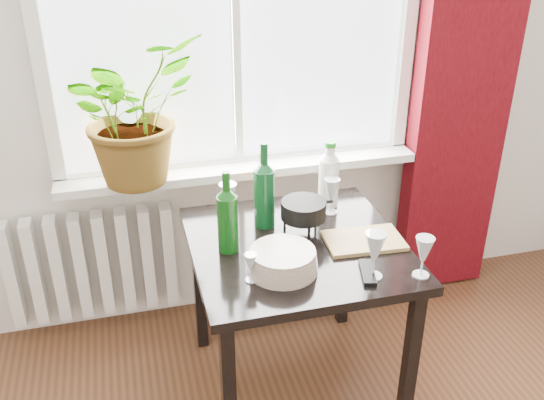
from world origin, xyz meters
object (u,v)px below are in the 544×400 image
object	(u,v)px
wineglass_far_right	(423,256)
wineglass_back_center	(331,196)
wine_bottle_right	(264,184)
bottle_amber	(262,178)
potted_plant	(132,112)
cleaning_bottle	(329,173)
table	(297,263)
wine_bottle_left	(227,211)
plate_stack	(283,261)
wineglass_front_right	(374,255)
radiator	(92,264)
fondue_pot	(303,217)
cutting_board	(364,240)
tv_remote	(368,273)
wineglass_back_left	(228,202)
wineglass_front_left	(251,268)

from	to	relation	value
wineglass_far_right	wineglass_back_center	bearing A→B (deg)	106.12
wine_bottle_right	bottle_amber	bearing A→B (deg)	78.52
potted_plant	cleaning_bottle	size ratio (longest dim) A/B	2.04
potted_plant	cleaning_bottle	bearing A→B (deg)	-18.00
table	wine_bottle_left	xyz separation A→B (m)	(-0.28, 0.02, 0.26)
wine_bottle_left	plate_stack	world-z (taller)	wine_bottle_left
wineglass_front_right	wineglass_far_right	xyz separation A→B (m)	(0.18, -0.04, -0.01)
radiator	cleaning_bottle	xyz separation A→B (m)	(1.08, -0.34, 0.52)
wineglass_far_right	fondue_pot	xyz separation A→B (m)	(-0.33, 0.42, -0.01)
bottle_amber	cutting_board	distance (m)	0.55
table	wineglass_far_right	xyz separation A→B (m)	(0.38, -0.34, 0.18)
wineglass_front_right	fondue_pot	distance (m)	0.41
plate_stack	tv_remote	size ratio (longest dim) A/B	1.67
wineglass_front_right	plate_stack	bearing A→B (deg)	158.35
wineglass_far_right	plate_stack	distance (m)	0.51
bottle_amber	cleaning_bottle	bearing A→B (deg)	-18.07
potted_plant	cutting_board	xyz separation A→B (m)	(0.84, -0.61, -0.42)
plate_stack	fondue_pot	world-z (taller)	fondue_pot
fondue_pot	cutting_board	world-z (taller)	fondue_pot
plate_stack	tv_remote	world-z (taller)	plate_stack
wineglass_front_right	wineglass_back_center	xyz separation A→B (m)	(0.02, 0.51, -0.01)
cleaning_bottle	tv_remote	world-z (taller)	cleaning_bottle
wineglass_back_center	wineglass_back_left	xyz separation A→B (m)	(-0.45, 0.04, 0.01)
cleaning_bottle	wineglass_front_right	xyz separation A→B (m)	(-0.03, -0.58, -0.06)
radiator	wine_bottle_right	distance (m)	1.04
table	wineglass_back_center	world-z (taller)	wineglass_back_center
wine_bottle_left	cutting_board	distance (m)	0.57
wineglass_front_left	plate_stack	world-z (taller)	wineglass_front_left
potted_plant	wineglass_back_center	distance (m)	0.93
cleaning_bottle	plate_stack	distance (m)	0.58
table	wineglass_back_left	bearing A→B (deg)	132.46
bottle_amber	wineglass_back_center	bearing A→B (deg)	-31.39
wineglass_front_left	plate_stack	size ratio (longest dim) A/B	0.43
wineglass_front_right	wineglass_front_left	world-z (taller)	wineglass_front_right
cleaning_bottle	table	bearing A→B (deg)	-128.80
plate_stack	wineglass_back_center	bearing A→B (deg)	49.73
wine_bottle_left	tv_remote	world-z (taller)	wine_bottle_left
wineglass_back_center	wineglass_back_left	world-z (taller)	wineglass_back_left
wineglass_far_right	wineglass_back_left	size ratio (longest dim) A/B	0.92
fondue_pot	wineglass_far_right	bearing A→B (deg)	-50.78
tv_remote	wine_bottle_left	bearing A→B (deg)	161.67
table	bottle_amber	size ratio (longest dim) A/B	3.38
wine_bottle_right	wineglass_front_left	distance (m)	0.44
fondue_pot	wine_bottle_right	bearing A→B (deg)	144.78
cleaning_bottle	wineglass_back_left	world-z (taller)	cleaning_bottle
wineglass_far_right	tv_remote	distance (m)	0.21
fondue_pot	tv_remote	world-z (taller)	fondue_pot
plate_stack	cutting_board	size ratio (longest dim) A/B	0.85
wine_bottle_right	table	bearing A→B (deg)	-63.54
plate_stack	cutting_board	bearing A→B (deg)	16.90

